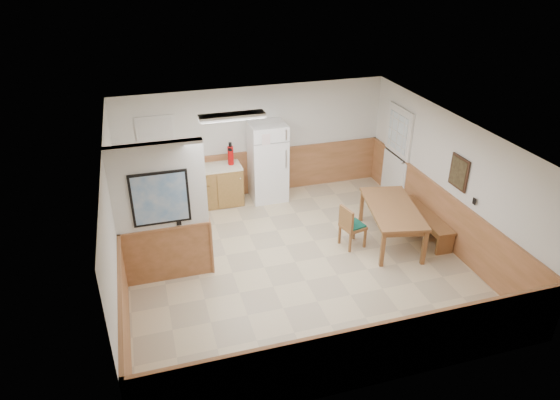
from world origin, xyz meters
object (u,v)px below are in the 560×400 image
object	(u,v)px
fire_extinguisher	(231,155)
soap_bottle	(151,169)
refrigerator	(268,162)
dining_chair	(350,224)
dining_bench	(426,218)
dining_table	(392,211)

from	to	relation	value
fire_extinguisher	soap_bottle	bearing A→B (deg)	159.97
refrigerator	dining_chair	world-z (taller)	refrigerator
dining_bench	dining_chair	distance (m)	1.66
dining_table	fire_extinguisher	xyz separation A→B (m)	(-2.60, 2.53, 0.46)
dining_table	fire_extinguisher	world-z (taller)	fire_extinguisher
dining_chair	dining_table	bearing A→B (deg)	-14.64
refrigerator	dining_bench	world-z (taller)	refrigerator
refrigerator	dining_bench	xyz separation A→B (m)	(2.59, -2.40, -0.54)
refrigerator	fire_extinguisher	world-z (taller)	refrigerator
dining_bench	dining_chair	bearing A→B (deg)	-176.75
fire_extinguisher	refrigerator	bearing A→B (deg)	-25.98
fire_extinguisher	soap_bottle	xyz separation A→B (m)	(-1.70, -0.03, -0.10)
refrigerator	fire_extinguisher	xyz separation A→B (m)	(-0.81, 0.07, 0.24)
dining_bench	fire_extinguisher	size ratio (longest dim) A/B	3.25
refrigerator	dining_chair	distance (m)	2.62
dining_bench	fire_extinguisher	world-z (taller)	fire_extinguisher
dining_table	dining_bench	world-z (taller)	dining_table
refrigerator	dining_chair	xyz separation A→B (m)	(0.93, -2.42, -0.39)
dining_chair	soap_bottle	xyz separation A→B (m)	(-3.44, 2.46, 0.53)
dining_bench	dining_chair	size ratio (longest dim) A/B	1.93
soap_bottle	dining_bench	bearing A→B (deg)	-25.61
dining_bench	refrigerator	bearing A→B (deg)	139.83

